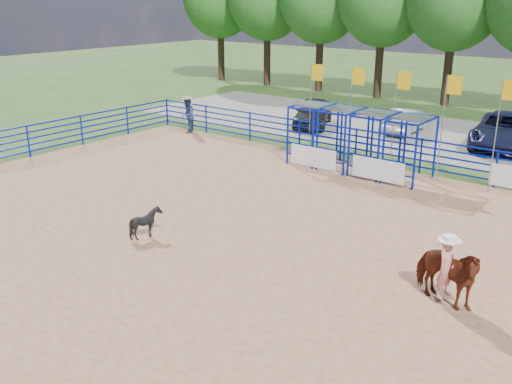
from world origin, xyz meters
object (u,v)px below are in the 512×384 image
at_px(horse_and_rider, 446,270).
at_px(calf, 146,223).
at_px(car_b, 406,120).
at_px(car_c, 505,130).
at_px(spectator_cowboy, 187,115).
at_px(car_a, 313,112).

relative_size(horse_and_rider, calf, 2.63).
relative_size(car_b, car_c, 0.66).
bearing_deg(car_b, horse_and_rider, 113.80).
bearing_deg(horse_and_rider, spectator_cowboy, 152.28).
xyz_separation_m(car_a, car_b, (4.81, 1.81, -0.12)).
distance_m(calf, car_a, 17.13).
bearing_deg(car_c, car_a, -178.55).
height_order(car_a, car_b, car_a).
bearing_deg(horse_and_rider, car_c, 101.25).
height_order(calf, car_c, car_c).
bearing_deg(car_b, car_c, 176.03).
distance_m(horse_and_rider, car_c, 16.86).
height_order(horse_and_rider, car_c, horse_and_rider).
bearing_deg(car_a, car_b, -3.03).
relative_size(horse_and_rider, car_a, 0.56).
xyz_separation_m(calf, car_b, (0.19, 18.30, 0.15)).
height_order(calf, spectator_cowboy, spectator_cowboy).
bearing_deg(calf, spectator_cowboy, 9.97).
distance_m(calf, car_b, 18.30).
bearing_deg(spectator_cowboy, calf, -50.55).
bearing_deg(spectator_cowboy, car_c, 27.15).
distance_m(spectator_cowboy, car_a, 7.09).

